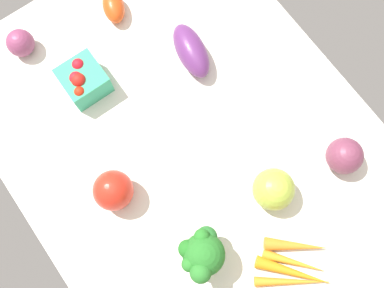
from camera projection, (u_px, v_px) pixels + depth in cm
name	position (u px, v px, depth cm)	size (l,w,h in cm)	color
tablecloth	(192.00, 147.00, 100.14)	(104.00, 76.00, 2.00)	silver
red_onion_center	(20.00, 43.00, 102.06)	(6.31, 6.31, 6.31)	#86395D
heirloom_tomato_green	(274.00, 189.00, 92.31)	(8.82, 8.82, 8.82)	#9FB53C
broccoli_head	(202.00, 254.00, 86.29)	(8.90, 9.38, 11.48)	#A9C587
roma_tomato	(114.00, 6.00, 105.16)	(8.64, 4.98, 4.98)	#D34415
bell_pepper_red	(113.00, 190.00, 91.93)	(8.38, 8.38, 9.46)	red
eggplant	(191.00, 51.00, 101.49)	(13.99, 6.45, 6.45)	#602B68
carrot_bunch	(294.00, 272.00, 91.17)	(17.81, 19.76, 2.83)	orange
red_onion_near_basket	(345.00, 156.00, 94.60)	(7.84, 7.84, 7.84)	brown
berry_basket	(83.00, 80.00, 99.16)	(9.17, 9.17, 7.91)	#37A479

